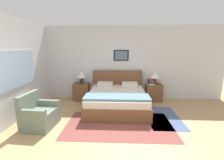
% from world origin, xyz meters
% --- Properties ---
extents(ground_plane, '(16.00, 16.00, 0.00)m').
position_xyz_m(ground_plane, '(0.00, 0.00, 0.00)').
color(ground_plane, tan).
extents(wall_back, '(7.49, 0.09, 2.60)m').
position_xyz_m(wall_back, '(0.00, 3.12, 1.30)').
color(wall_back, silver).
rests_on(wall_back, ground_plane).
extents(wall_left, '(0.08, 5.49, 2.60)m').
position_xyz_m(wall_left, '(-2.58, 1.54, 1.30)').
color(wall_left, silver).
rests_on(wall_left, ground_plane).
extents(area_rug_main, '(2.56, 1.41, 0.01)m').
position_xyz_m(area_rug_main, '(0.04, 1.06, 0.00)').
color(area_rug_main, brown).
rests_on(area_rug_main, ground_plane).
extents(area_rug_bedside, '(0.84, 1.44, 0.01)m').
position_xyz_m(area_rug_bedside, '(1.24, 1.53, 0.00)').
color(area_rug_bedside, '#47567F').
rests_on(area_rug_bedside, ground_plane).
extents(bed, '(1.75, 1.92, 1.05)m').
position_xyz_m(bed, '(-0.02, 2.09, 0.30)').
color(bed, brown).
rests_on(bed, ground_plane).
extents(armchair, '(0.70, 0.77, 0.81)m').
position_xyz_m(armchair, '(-1.85, 0.93, 0.28)').
color(armchair, slate).
rests_on(armchair, ground_plane).
extents(nightstand_near_window, '(0.54, 0.43, 0.60)m').
position_xyz_m(nightstand_near_window, '(-1.30, 2.84, 0.30)').
color(nightstand_near_window, brown).
rests_on(nightstand_near_window, ground_plane).
extents(nightstand_by_door, '(0.54, 0.43, 0.60)m').
position_xyz_m(nightstand_by_door, '(1.27, 2.84, 0.30)').
color(nightstand_by_door, brown).
rests_on(nightstand_by_door, ground_plane).
extents(table_lamp_near_window, '(0.34, 0.34, 0.45)m').
position_xyz_m(table_lamp_near_window, '(-1.28, 2.86, 0.92)').
color(table_lamp_near_window, '#2D2823').
rests_on(table_lamp_near_window, nightstand_near_window).
extents(table_lamp_by_door, '(0.34, 0.34, 0.45)m').
position_xyz_m(table_lamp_by_door, '(1.28, 2.86, 0.92)').
color(table_lamp_by_door, '#2D2823').
rests_on(table_lamp_by_door, nightstand_by_door).
extents(book_thick_bottom, '(0.22, 0.27, 0.04)m').
position_xyz_m(book_thick_bottom, '(1.14, 2.79, 0.63)').
color(book_thick_bottom, silver).
rests_on(book_thick_bottom, nightstand_by_door).
extents(book_hardcover_middle, '(0.24, 0.29, 0.04)m').
position_xyz_m(book_hardcover_middle, '(1.14, 2.79, 0.67)').
color(book_hardcover_middle, '#232328').
rests_on(book_hardcover_middle, book_thick_bottom).
extents(book_novel_upper, '(0.19, 0.29, 0.04)m').
position_xyz_m(book_novel_upper, '(1.14, 2.79, 0.71)').
color(book_novel_upper, '#4C7551').
rests_on(book_novel_upper, book_hardcover_middle).
extents(book_slim_near_top, '(0.23, 0.29, 0.03)m').
position_xyz_m(book_slim_near_top, '(1.14, 2.79, 0.74)').
color(book_slim_near_top, '#232328').
rests_on(book_slim_near_top, book_novel_upper).
extents(book_paperback_top, '(0.15, 0.26, 0.04)m').
position_xyz_m(book_paperback_top, '(1.14, 2.79, 0.77)').
color(book_paperback_top, '#B7332D').
rests_on(book_paperback_top, book_slim_near_top).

